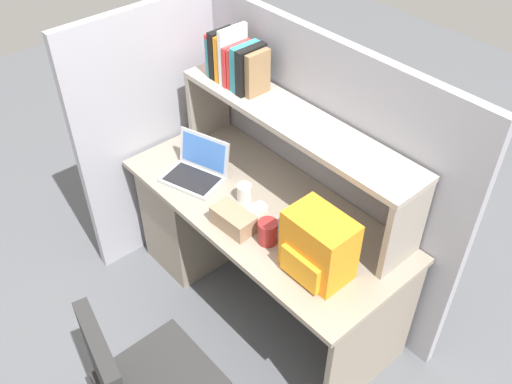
% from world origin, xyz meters
% --- Properties ---
extents(ground_plane, '(8.00, 8.00, 0.00)m').
position_xyz_m(ground_plane, '(0.00, 0.00, 0.00)').
color(ground_plane, '#595B60').
extents(desk, '(1.60, 0.70, 0.73)m').
position_xyz_m(desk, '(-0.39, 0.00, 0.40)').
color(desk, gray).
rests_on(desk, ground_plane).
extents(cubicle_partition_rear, '(1.84, 0.05, 1.55)m').
position_xyz_m(cubicle_partition_rear, '(0.00, 0.38, 0.78)').
color(cubicle_partition_rear, '#9E9EA8').
rests_on(cubicle_partition_rear, ground_plane).
extents(cubicle_partition_left, '(0.05, 1.06, 1.55)m').
position_xyz_m(cubicle_partition_left, '(-0.85, -0.05, 0.78)').
color(cubicle_partition_left, '#9E9EA8').
rests_on(cubicle_partition_left, ground_plane).
extents(overhead_hutch, '(1.44, 0.28, 0.45)m').
position_xyz_m(overhead_hutch, '(0.00, 0.20, 1.08)').
color(overhead_hutch, gray).
rests_on(overhead_hutch, desk).
extents(reference_books_on_shelf, '(0.36, 0.18, 0.30)m').
position_xyz_m(reference_books_on_shelf, '(-0.43, 0.20, 1.30)').
color(reference_books_on_shelf, red).
rests_on(reference_books_on_shelf, overhead_hutch).
extents(laptop, '(0.37, 0.33, 0.22)m').
position_xyz_m(laptop, '(-0.41, -0.11, 0.78)').
color(laptop, '#B7BABF').
rests_on(laptop, desk).
extents(backpack, '(0.30, 0.22, 0.32)m').
position_xyz_m(backpack, '(0.48, -0.11, 0.88)').
color(backpack, orange).
rests_on(backpack, desk).
extents(computer_mouse, '(0.08, 0.11, 0.03)m').
position_xyz_m(computer_mouse, '(0.01, -0.06, 0.75)').
color(computer_mouse, silver).
rests_on(computer_mouse, desk).
extents(paper_cup, '(0.08, 0.08, 0.10)m').
position_xyz_m(paper_cup, '(-0.10, -0.04, 0.78)').
color(paper_cup, white).
rests_on(paper_cup, desk).
extents(tissue_box, '(0.23, 0.13, 0.10)m').
position_xyz_m(tissue_box, '(0.02, -0.22, 0.78)').
color(tissue_box, '#9E7F60').
rests_on(tissue_box, desk).
extents(snack_canister, '(0.10, 0.10, 0.12)m').
position_xyz_m(snack_canister, '(0.20, -0.15, 0.79)').
color(snack_canister, maroon).
rests_on(snack_canister, desk).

